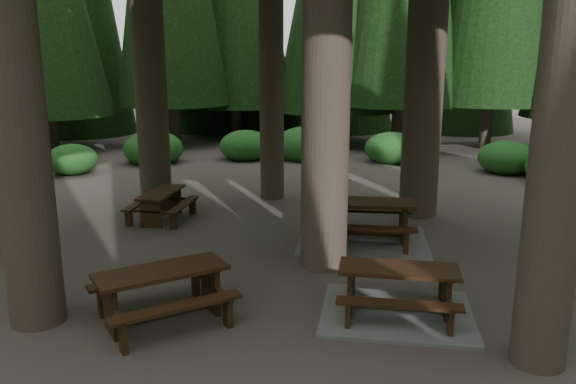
% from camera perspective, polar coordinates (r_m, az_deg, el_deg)
% --- Properties ---
extents(ground, '(80.00, 80.00, 0.00)m').
position_cam_1_polar(ground, '(10.41, -0.96, -7.45)').
color(ground, '#4B423D').
rests_on(ground, ground).
extents(picnic_table_a, '(2.35, 2.00, 0.75)m').
position_cam_1_polar(picnic_table_a, '(8.56, 11.06, -10.64)').
color(picnic_table_a, gray).
rests_on(picnic_table_a, ground).
extents(picnic_table_b, '(1.40, 1.68, 0.69)m').
position_cam_1_polar(picnic_table_b, '(13.45, -12.74, -0.90)').
color(picnic_table_b, black).
rests_on(picnic_table_b, ground).
extents(picnic_table_c, '(2.84, 2.44, 0.89)m').
position_cam_1_polar(picnic_table_c, '(11.66, 7.65, -3.61)').
color(picnic_table_c, gray).
rests_on(picnic_table_c, ground).
extents(picnic_table_e, '(2.35, 2.34, 0.80)m').
position_cam_1_polar(picnic_table_e, '(8.31, -12.66, -9.39)').
color(picnic_table_e, black).
rests_on(picnic_table_e, ground).
extents(shrub_ring, '(23.86, 24.64, 1.49)m').
position_cam_1_polar(shrub_ring, '(10.82, 3.67, -4.40)').
color(shrub_ring, '#216222').
rests_on(shrub_ring, ground).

